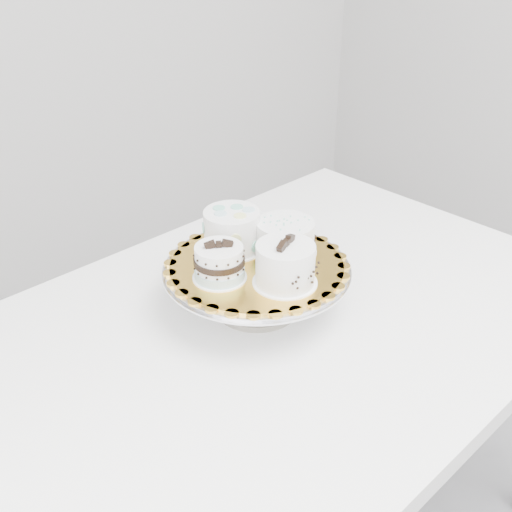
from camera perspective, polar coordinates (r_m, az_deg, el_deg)
table at (r=1.31m, az=1.79°, el=-7.92°), size 1.40×1.03×0.75m
cake_stand at (r=1.25m, az=0.07°, el=-2.10°), size 0.36×0.36×0.10m
cake_board at (r=1.23m, az=0.07°, el=-0.78°), size 0.39×0.39×0.00m
cake_swirl at (r=1.16m, az=2.62°, el=-0.85°), size 0.14×0.14×0.10m
cake_banded at (r=1.17m, az=-3.28°, el=-0.69°), size 0.12×0.12×0.08m
cake_dots at (r=1.27m, az=-2.14°, el=2.32°), size 0.14×0.14×0.08m
cake_ribbon at (r=1.26m, az=2.65°, el=1.61°), size 0.13×0.13×0.07m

